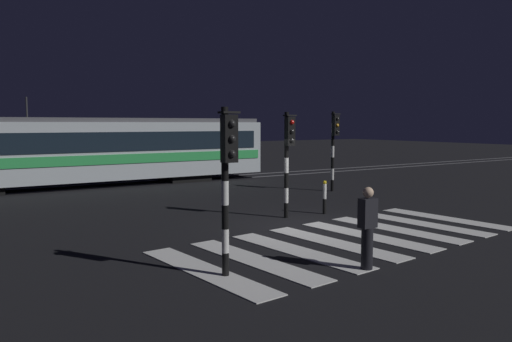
{
  "coord_description": "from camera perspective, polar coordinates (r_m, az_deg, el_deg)",
  "views": [
    {
      "loc": [
        -8.92,
        -11.34,
        2.98
      ],
      "look_at": [
        0.09,
        2.64,
        1.4
      ],
      "focal_mm": 35.02,
      "sensor_mm": 36.0,
      "label": 1
    }
  ],
  "objects": [
    {
      "name": "traffic_light_corner_far_right",
      "position": [
        22.14,
        8.92,
        3.64
      ],
      "size": [
        0.36,
        0.42,
        3.51
      ],
      "color": "black",
      "rests_on": "ground"
    },
    {
      "name": "rail_far",
      "position": [
        26.42,
        -12.87,
        -1.15
      ],
      "size": [
        80.0,
        0.12,
        0.03
      ],
      "primitive_type": "cube",
      "color": "#59595E",
      "rests_on": "ground"
    },
    {
      "name": "traffic_light_corner_near_left",
      "position": [
        9.51,
        -3.3,
        0.57
      ],
      "size": [
        0.36,
        0.42,
        3.3
      ],
      "color": "black",
      "rests_on": "ground"
    },
    {
      "name": "ground_plane",
      "position": [
        14.73,
        5.29,
        -6.27
      ],
      "size": [
        120.0,
        120.0,
        0.0
      ],
      "primitive_type": "plane",
      "color": "black"
    },
    {
      "name": "traffic_light_median_centre",
      "position": [
        15.63,
        3.7,
        2.58
      ],
      "size": [
        0.36,
        0.42,
        3.34
      ],
      "color": "black",
      "rests_on": "ground"
    },
    {
      "name": "rail_near",
      "position": [
        25.08,
        -11.75,
        -1.47
      ],
      "size": [
        80.0,
        0.12,
        0.03
      ],
      "primitive_type": "cube",
      "color": "#59595E",
      "rests_on": "ground"
    },
    {
      "name": "pedestrian_waiting_at_kerb",
      "position": [
        10.44,
        12.61,
        -6.34
      ],
      "size": [
        0.36,
        0.24,
        1.71
      ],
      "color": "black",
      "rests_on": "ground"
    },
    {
      "name": "crosswalk_zebra",
      "position": [
        13.23,
        10.77,
        -7.65
      ],
      "size": [
        10.01,
        5.19,
        0.02
      ],
      "color": "silver",
      "rests_on": "ground"
    },
    {
      "name": "tram",
      "position": [
        24.77,
        -18.48,
        2.31
      ],
      "size": [
        17.81,
        2.58,
        4.15
      ],
      "color": "#B2BCC1",
      "rests_on": "ground"
    },
    {
      "name": "bollard_island_edge",
      "position": [
        16.67,
        7.84,
        -2.98
      ],
      "size": [
        0.12,
        0.12,
        1.11
      ],
      "color": "black",
      "rests_on": "ground"
    }
  ]
}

